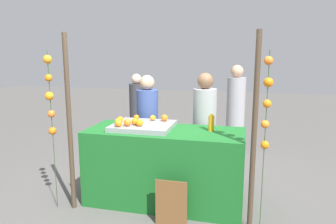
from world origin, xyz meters
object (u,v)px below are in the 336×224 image
stall_counter (165,166)px  orange_0 (164,118)px  vendor_left (148,132)px  orange_1 (118,123)px  chalkboard_sign (171,204)px  vendor_right (204,135)px  juice_bottle (211,123)px

stall_counter → orange_0: (-0.07, 0.23, 0.58)m
orange_0 → vendor_left: size_ratio=0.06×
orange_1 → vendor_left: vendor_left is taller
orange_1 → stall_counter: bearing=21.9°
orange_1 → chalkboard_sign: (0.74, -0.34, -0.79)m
orange_1 → orange_0: bearing=44.0°
stall_counter → vendor_right: 0.79m
vendor_left → orange_1: bearing=-95.9°
juice_bottle → stall_counter: bearing=-170.3°
juice_bottle → chalkboard_sign: (-0.35, -0.65, -0.79)m
orange_0 → stall_counter: bearing=-73.7°
stall_counter → vendor_left: vendor_left is taller
stall_counter → chalkboard_sign: size_ratio=3.60×
chalkboard_sign → vendor_left: bearing=118.2°
stall_counter → chalkboard_sign: bearing=-68.9°
juice_bottle → vendor_left: vendor_left is taller
orange_1 → chalkboard_sign: size_ratio=0.16×
orange_1 → vendor_right: size_ratio=0.05×
juice_bottle → chalkboard_sign: juice_bottle is taller
orange_0 → chalkboard_sign: (0.28, -0.79, -0.79)m
stall_counter → orange_0: size_ratio=22.26×
orange_0 → juice_bottle: 0.64m
orange_1 → vendor_left: (0.09, 0.87, -0.32)m
vendor_left → stall_counter: bearing=-56.5°
orange_1 → vendor_right: vendor_right is taller
orange_1 → chalkboard_sign: orange_1 is taller
orange_1 → vendor_left: size_ratio=0.06×
vendor_right → stall_counter: bearing=-123.5°
stall_counter → vendor_right: vendor_right is taller
stall_counter → chalkboard_sign: (0.21, -0.55, -0.22)m
chalkboard_sign → vendor_left: 1.46m
juice_bottle → vendor_left: size_ratio=0.13×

